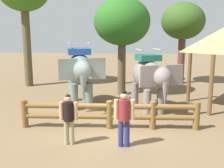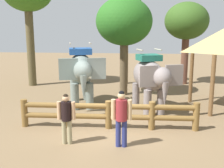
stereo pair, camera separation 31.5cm
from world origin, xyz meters
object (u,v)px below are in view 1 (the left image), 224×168
at_px(tree_back_center, 123,9).
at_px(tree_far_right, 122,22).
at_px(elephant_near_left, 80,71).
at_px(tree_deep_back, 183,22).
at_px(tourist_woman_in_black, 124,115).
at_px(log_fence, 110,113).
at_px(elephant_center, 149,77).
at_px(tourist_man_in_blue, 69,116).

height_order(tree_back_center, tree_far_right, tree_back_center).
relative_size(elephant_near_left, tree_deep_back, 0.68).
bearing_deg(tourist_woman_in_black, elephant_near_left, 115.83).
xyz_separation_m(log_fence, tree_far_right, (0.27, 5.37, 3.34)).
relative_size(tree_back_center, tree_far_right, 1.12).
distance_m(log_fence, elephant_near_left, 3.49).
distance_m(elephant_center, tree_deep_back, 7.38).
xyz_separation_m(elephant_near_left, tree_far_right, (1.87, 2.46, 2.26)).
distance_m(elephant_near_left, elephant_center, 3.26).
relative_size(elephant_near_left, tree_back_center, 0.61).
bearing_deg(elephant_center, log_fence, -125.12).
distance_m(elephant_center, tree_far_right, 4.13).
relative_size(elephant_center, tree_back_center, 0.56).
bearing_deg(tree_deep_back, elephant_center, -111.03).
distance_m(tourist_man_in_blue, tree_far_right, 7.65).
xyz_separation_m(tourist_man_in_blue, tree_back_center, (1.40, 9.99, 3.85)).
xyz_separation_m(elephant_near_left, elephant_center, (3.19, -0.65, -0.13)).
bearing_deg(tree_far_right, tree_back_center, 91.06).
bearing_deg(tree_deep_back, tree_far_right, -138.38).
height_order(elephant_near_left, tourist_man_in_blue, elephant_near_left).
relative_size(tourist_woman_in_black, tree_deep_back, 0.34).
bearing_deg(log_fence, tree_far_right, 87.07).
bearing_deg(elephant_center, tourist_man_in_blue, -126.25).
bearing_deg(tourist_man_in_blue, elephant_center, 53.75).
bearing_deg(elephant_center, elephant_near_left, 168.45).
bearing_deg(log_fence, elephant_near_left, 118.77).
height_order(tourist_woman_in_black, tree_deep_back, tree_deep_back).
relative_size(log_fence, elephant_center, 2.00).
relative_size(log_fence, tree_deep_back, 1.25).
xyz_separation_m(elephant_center, tree_far_right, (-1.32, 3.11, 2.38)).
xyz_separation_m(tourist_man_in_blue, tree_far_right, (1.46, 6.89, 2.98)).
bearing_deg(elephant_near_left, tourist_man_in_blue, -84.64).
distance_m(tourist_woman_in_black, tree_back_center, 10.72).
distance_m(log_fence, tourist_woman_in_black, 1.73).
distance_m(elephant_near_left, tree_deep_back, 8.48).
distance_m(tourist_woman_in_black, tourist_man_in_blue, 1.76).
height_order(elephant_center, tree_deep_back, tree_deep_back).
height_order(log_fence, tree_far_right, tree_far_right).
distance_m(tourist_man_in_blue, tree_deep_back, 11.95).
xyz_separation_m(log_fence, tree_back_center, (0.22, 8.46, 4.20)).
distance_m(tree_far_right, tree_deep_back, 5.10).
height_order(tourist_man_in_blue, tree_deep_back, tree_deep_back).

